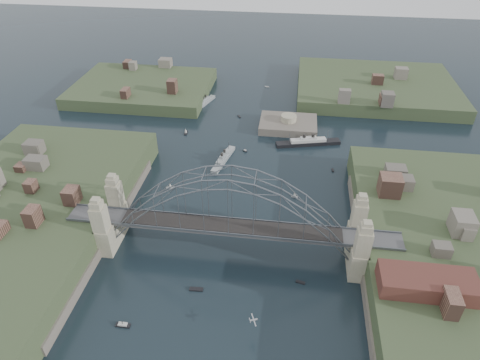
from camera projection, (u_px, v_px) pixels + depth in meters
name	position (u px, v px, depth m)	size (l,w,h in m)	color
ground	(231.00, 250.00, 110.51)	(500.00, 500.00, 0.00)	black
bridge	(230.00, 214.00, 103.42)	(84.00, 13.80, 24.60)	#4D4D50
shore_west	(24.00, 225.00, 115.65)	(50.50, 90.00, 12.00)	#364628
shore_east	(463.00, 267.00, 103.10)	(50.50, 90.00, 12.00)	#364628
headland_nw	(143.00, 92.00, 193.27)	(60.00, 45.00, 9.00)	#364628
headland_ne	(375.00, 91.00, 193.80)	(70.00, 55.00, 9.50)	#364628
fort_island	(288.00, 129.00, 166.15)	(22.00, 16.00, 9.40)	#5F574C
wharf_shed	(427.00, 283.00, 88.59)	(20.00, 8.00, 4.00)	#592D26
naval_cruiser_near	(223.00, 159.00, 145.70)	(5.90, 17.47, 5.21)	#989E9F
naval_cruiser_far	(205.00, 102.00, 183.22)	(6.82, 15.50, 5.26)	#989E9F
ocean_liner	(308.00, 142.00, 154.80)	(23.69, 8.98, 5.80)	black
aeroplane	(253.00, 320.00, 87.24)	(1.83, 3.13, 0.48)	#9E9FA5
small_boat_a	(170.00, 186.00, 132.58)	(2.72, 1.23, 2.38)	beige
small_boat_b	(295.00, 195.00, 128.71)	(2.11, 1.30, 2.38)	beige
small_boat_c	(196.00, 289.00, 99.75)	(3.31, 1.28, 0.45)	beige
small_boat_d	(333.00, 170.00, 141.13)	(0.75, 1.95, 0.45)	beige
small_boat_e	(186.00, 132.00, 161.91)	(1.35, 3.34, 2.38)	beige
small_boat_f	(245.00, 151.00, 151.13)	(1.69, 1.27, 1.43)	beige
small_boat_h	(239.00, 116.00, 173.67)	(1.61, 2.34, 0.45)	beige
small_boat_i	(332.00, 235.00, 115.29)	(2.55, 2.21, 0.45)	beige
small_boat_j	(123.00, 325.00, 91.54)	(3.23, 1.08, 1.43)	beige
small_boat_k	(267.00, 87.00, 198.97)	(2.02, 1.17, 0.45)	beige
small_boat_l	(117.00, 170.00, 141.11)	(1.30, 2.45, 1.43)	beige
small_boat_m	(300.00, 282.00, 101.50)	(2.33, 1.18, 0.45)	beige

